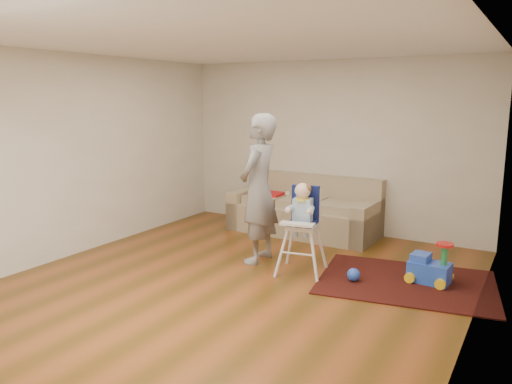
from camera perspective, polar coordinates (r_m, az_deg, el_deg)
The scene contains 9 objects.
ground at distance 5.94m, azimuth -1.98°, elevation -10.15°, with size 5.50×5.50×0.00m, color #50330E.
room_envelope at distance 6.00m, azimuth 0.61°, elevation 8.43°, with size 5.04×5.52×2.72m.
sofa at distance 7.87m, azimuth 5.42°, elevation -1.54°, with size 2.34×1.00×0.89m.
side_table at distance 8.13m, azimuth 2.54°, elevation -2.69°, with size 0.46×0.46×0.46m, color black, non-canonical shape.
area_rug at distance 6.14m, azimuth 16.80°, elevation -9.82°, with size 1.95×1.46×0.02m, color black.
ride_on_toy at distance 6.13m, azimuth 19.27°, elevation -7.50°, with size 0.45×0.32×0.50m, color blue, non-canonical shape.
toy_ball at distance 5.99m, azimuth 11.08°, elevation -9.25°, with size 0.15×0.15×0.15m, color blue.
high_chair at distance 6.08m, azimuth 5.28°, elevation -4.33°, with size 0.61×0.61×1.13m.
adult at distance 6.40m, azimuth 0.31°, elevation 0.35°, with size 0.70×0.46×1.92m, color gray.
Camera 1 is at (2.98, -4.68, 2.12)m, focal length 35.00 mm.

